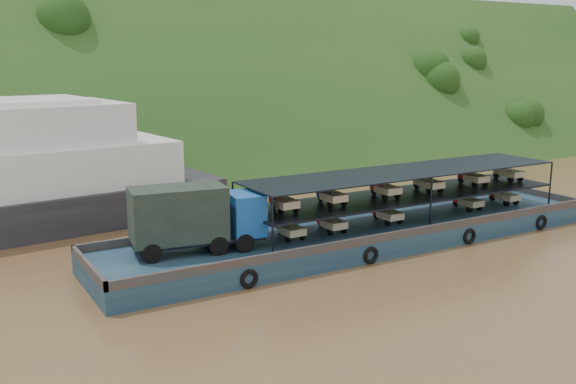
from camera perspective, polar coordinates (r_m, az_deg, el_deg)
ground at (r=41.64m, az=4.48°, el=-4.76°), size 160.00×160.00×0.00m
hillside at (r=73.35m, az=-11.79°, el=2.35°), size 140.00×39.60×39.60m
cargo_barge at (r=40.99m, az=5.07°, el=-3.24°), size 35.00×7.18×4.97m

